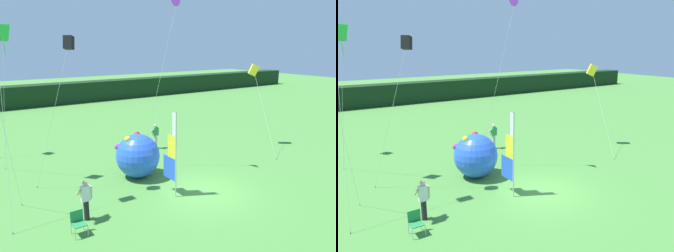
{
  "view_description": "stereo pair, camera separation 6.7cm",
  "coord_description": "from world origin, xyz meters",
  "views": [
    {
      "loc": [
        -9.57,
        -11.15,
        6.84
      ],
      "look_at": [
        0.22,
        3.48,
        2.5
      ],
      "focal_mm": 35.31,
      "sensor_mm": 36.0,
      "label": 1
    },
    {
      "loc": [
        -9.52,
        -11.19,
        6.84
      ],
      "look_at": [
        0.22,
        3.48,
        2.5
      ],
      "focal_mm": 35.31,
      "sensor_mm": 36.0,
      "label": 2
    }
  ],
  "objects": [
    {
      "name": "kite_black_box_0",
      "position": [
        -5.02,
        3.32,
        6.88
      ],
      "size": [
        1.85,
        1.94,
        7.24
      ],
      "color": "brown",
      "rests_on": "ground"
    },
    {
      "name": "distant_treeline",
      "position": [
        0.0,
        28.44,
        1.21
      ],
      "size": [
        80.0,
        2.4,
        2.43
      ],
      "primitive_type": "cube",
      "color": "black",
      "rests_on": "ground"
    },
    {
      "name": "inflatable_balloon",
      "position": [
        -1.72,
        3.43,
        1.17
      ],
      "size": [
        2.32,
        2.32,
        2.35
      ],
      "color": "blue",
      "rests_on": "ground"
    },
    {
      "name": "folding_chair",
      "position": [
        -6.22,
        -0.18,
        0.51
      ],
      "size": [
        0.51,
        0.51,
        0.89
      ],
      "color": "#BCBCC1",
      "rests_on": "ground"
    },
    {
      "name": "kite_yellow_box_4",
      "position": [
        7.63,
        4.22,
        5.18
      ],
      "size": [
        1.48,
        3.57,
        5.61
      ],
      "color": "brown",
      "rests_on": "ground"
    },
    {
      "name": "banner_flag",
      "position": [
        -1.45,
        0.64,
        1.93
      ],
      "size": [
        0.06,
        1.03,
        4.02
      ],
      "color": "#B7B7BC",
      "rests_on": "ground"
    },
    {
      "name": "kite_purple_delta_1",
      "position": [
        0.54,
        3.16,
        8.95
      ],
      "size": [
        1.56,
        2.0,
        9.36
      ],
      "color": "brown",
      "rests_on": "ground"
    },
    {
      "name": "kite_green_diamond_3",
      "position": [
        -7.12,
        6.5,
        6.95
      ],
      "size": [
        0.7,
        2.43,
        7.78
      ],
      "color": "brown",
      "rests_on": "ground"
    },
    {
      "name": "ground_plane",
      "position": [
        0.0,
        0.0,
        0.0
      ],
      "size": [
        120.0,
        120.0,
        0.0
      ],
      "primitive_type": "plane",
      "color": "#478438"
    },
    {
      "name": "person_near_banner",
      "position": [
        -5.6,
        0.64,
        0.89
      ],
      "size": [
        0.55,
        0.48,
        1.68
      ],
      "color": "black",
      "rests_on": "ground"
    },
    {
      "name": "person_mid_field",
      "position": [
        1.64,
        7.11,
        0.91
      ],
      "size": [
        0.55,
        0.48,
        1.7
      ],
      "color": "#B7B2A3",
      "rests_on": "ground"
    }
  ]
}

